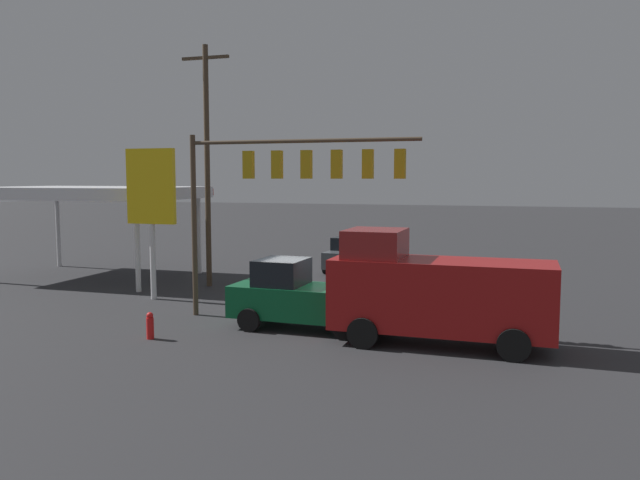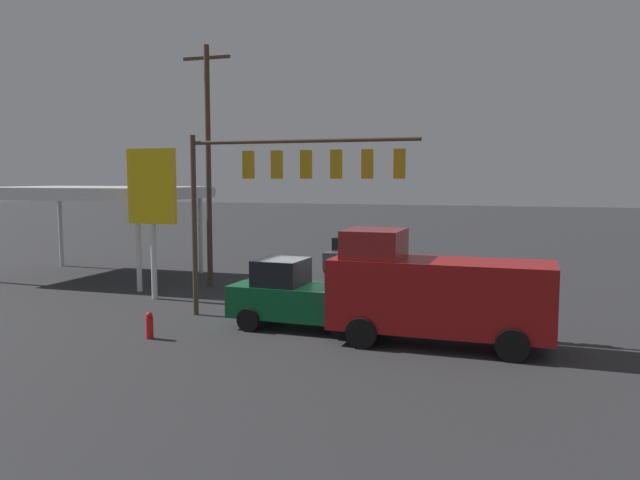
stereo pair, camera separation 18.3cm
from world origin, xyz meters
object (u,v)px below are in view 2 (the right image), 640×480
object	(u,v)px
pickup_parked	(301,297)
fire_hydrant	(150,325)
price_sign	(152,193)
delivery_truck	(434,291)
traffic_signal_assembly	(289,176)
sedan_waiting	(352,254)
utility_pole	(208,161)

from	to	relation	value
pickup_parked	fire_hydrant	world-z (taller)	pickup_parked
price_sign	pickup_parked	distance (m)	9.12
price_sign	delivery_truck	xyz separation A→B (m)	(-12.49, 3.85, -2.88)
traffic_signal_assembly	delivery_truck	distance (m)	6.69
sedan_waiting	traffic_signal_assembly	bearing A→B (deg)	8.64
traffic_signal_assembly	delivery_truck	size ratio (longest dim) A/B	1.26
fire_hydrant	pickup_parked	bearing A→B (deg)	-146.46
price_sign	fire_hydrant	size ratio (longest dim) A/B	7.33
traffic_signal_assembly	pickup_parked	bearing A→B (deg)	131.06
fire_hydrant	price_sign	bearing A→B (deg)	-58.66
utility_pole	pickup_parked	size ratio (longest dim) A/B	2.17
price_sign	delivery_truck	size ratio (longest dim) A/B	0.94
utility_pole	delivery_truck	xyz separation A→B (m)	(-11.74, 7.52, -4.30)
utility_pole	pickup_parked	bearing A→B (deg)	136.24
utility_pole	delivery_truck	distance (m)	14.59
traffic_signal_assembly	utility_pole	bearing A→B (deg)	-43.07
pickup_parked	sedan_waiting	bearing A→B (deg)	-80.67
price_sign	sedan_waiting	bearing A→B (deg)	-120.19
price_sign	fire_hydrant	bearing A→B (deg)	121.34
price_sign	pickup_parked	xyz separation A→B (m)	(-7.84, 3.11, -3.46)
traffic_signal_assembly	pickup_parked	world-z (taller)	traffic_signal_assembly
utility_pole	traffic_signal_assembly	bearing A→B (deg)	136.93
utility_pole	price_sign	bearing A→B (deg)	78.41
sedan_waiting	delivery_truck	world-z (taller)	delivery_truck
delivery_truck	fire_hydrant	size ratio (longest dim) A/B	7.76
traffic_signal_assembly	delivery_truck	bearing A→B (deg)	163.51
traffic_signal_assembly	sedan_waiting	size ratio (longest dim) A/B	1.91
traffic_signal_assembly	sedan_waiting	world-z (taller)	traffic_signal_assembly
traffic_signal_assembly	price_sign	bearing A→B (deg)	-17.59
utility_pole	sedan_waiting	bearing A→B (deg)	-128.22
traffic_signal_assembly	price_sign	xyz separation A→B (m)	(7.08, -2.25, -0.72)
traffic_signal_assembly	fire_hydrant	bearing A→B (deg)	46.53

